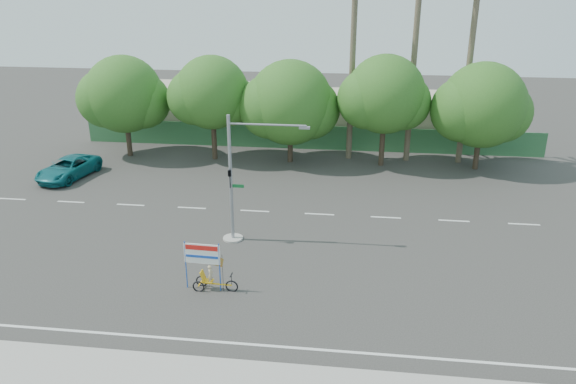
# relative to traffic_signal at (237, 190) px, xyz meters

# --- Properties ---
(ground) EXTENTS (120.00, 120.00, 0.00)m
(ground) POSITION_rel_traffic_signal_xyz_m (2.20, -3.98, -2.92)
(ground) COLOR #33302D
(ground) RESTS_ON ground
(sidewalk_near) EXTENTS (50.00, 2.40, 0.12)m
(sidewalk_near) POSITION_rel_traffic_signal_xyz_m (2.20, -11.48, -2.86)
(sidewalk_near) COLOR gray
(sidewalk_near) RESTS_ON ground
(fence) EXTENTS (38.00, 0.08, 2.00)m
(fence) POSITION_rel_traffic_signal_xyz_m (2.20, 17.52, -1.92)
(fence) COLOR #336B3D
(fence) RESTS_ON ground
(building_left) EXTENTS (12.00, 8.00, 4.00)m
(building_left) POSITION_rel_traffic_signal_xyz_m (-7.80, 22.02, -0.92)
(building_left) COLOR #BCB096
(building_left) RESTS_ON ground
(building_right) EXTENTS (14.00, 8.00, 3.60)m
(building_right) POSITION_rel_traffic_signal_xyz_m (10.20, 22.02, -1.12)
(building_right) COLOR #BCB096
(building_right) RESTS_ON ground
(tree_far_left) EXTENTS (7.14, 6.00, 7.96)m
(tree_far_left) POSITION_rel_traffic_signal_xyz_m (-11.85, 14.02, 1.84)
(tree_far_left) COLOR #473828
(tree_far_left) RESTS_ON ground
(tree_left) EXTENTS (6.66, 5.60, 8.07)m
(tree_left) POSITION_rel_traffic_signal_xyz_m (-4.85, 14.02, 2.14)
(tree_left) COLOR #473828
(tree_left) RESTS_ON ground
(tree_center) EXTENTS (7.62, 6.40, 7.85)m
(tree_center) POSITION_rel_traffic_signal_xyz_m (1.14, 14.02, 1.55)
(tree_center) COLOR #473828
(tree_center) RESTS_ON ground
(tree_right) EXTENTS (6.90, 5.80, 8.36)m
(tree_right) POSITION_rel_traffic_signal_xyz_m (8.15, 14.02, 2.32)
(tree_right) COLOR #473828
(tree_right) RESTS_ON ground
(tree_far_right) EXTENTS (7.38, 6.20, 7.94)m
(tree_far_right) POSITION_rel_traffic_signal_xyz_m (15.15, 14.02, 1.73)
(tree_far_right) COLOR #473828
(tree_far_right) RESTS_ON ground
(palm_tall) EXTENTS (3.73, 3.79, 17.45)m
(palm_tall) POSITION_rel_traffic_signal_xyz_m (10.20, 15.52, 7.55)
(palm_tall) COLOR #70604C
(palm_tall) RESTS_ON ground
(palm_mid) EXTENTS (3.73, 3.79, 15.45)m
(palm_mid) POSITION_rel_traffic_signal_xyz_m (14.20, 15.52, 6.48)
(palm_mid) COLOR #70604C
(palm_mid) RESTS_ON ground
(palm_short) EXTENTS (3.73, 3.79, 14.45)m
(palm_short) POSITION_rel_traffic_signal_xyz_m (5.70, 15.52, 5.94)
(palm_short) COLOR #70604C
(palm_short) RESTS_ON ground
(traffic_signal) EXTENTS (4.72, 1.10, 7.00)m
(traffic_signal) POSITION_rel_traffic_signal_xyz_m (0.00, 0.00, 0.00)
(traffic_signal) COLOR gray
(traffic_signal) RESTS_ON ground
(trike_billboard) EXTENTS (2.49, 0.59, 2.44)m
(trike_billboard) POSITION_rel_traffic_signal_xyz_m (-0.28, -5.32, -1.94)
(trike_billboard) COLOR black
(trike_billboard) RESTS_ON ground
(pickup_truck) EXTENTS (3.35, 5.61, 1.46)m
(pickup_truck) POSITION_rel_traffic_signal_xyz_m (-14.09, 8.36, -2.19)
(pickup_truck) COLOR #0F646A
(pickup_truck) RESTS_ON ground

